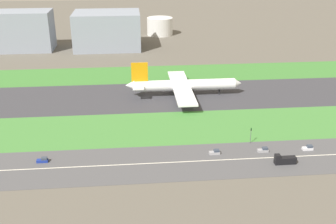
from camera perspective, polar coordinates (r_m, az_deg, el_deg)
The scene contains 16 objects.
ground_plane at distance 225.07m, azimuth -3.06°, elevation 2.15°, with size 800.00×800.00×0.00m, color #5B564C.
runway at distance 225.05m, azimuth -3.06°, elevation 2.16°, with size 280.00×46.00×0.10m, color #38383D.
grass_median_north at distance 263.73m, azimuth -3.46°, elevation 5.33°, with size 280.00×36.00×0.10m, color #3D7A33.
grass_median_south at distance 187.36m, azimuth -2.50°, elevation -2.31°, with size 280.00×36.00×0.10m, color #427F38.
highway at distance 159.08m, azimuth -1.87°, elevation -7.24°, with size 280.00×28.00×0.10m, color #4C4C4F.
highway_centerline at distance 159.06m, azimuth -1.87°, elevation -7.23°, with size 266.00×0.50×0.01m, color silver.
airliner at distance 224.49m, azimuth 1.99°, elevation 3.81°, with size 65.00×56.00×19.70m.
car_3 at distance 166.04m, azimuth 6.66°, elevation -5.66°, with size 4.40×1.80×2.00m.
truck_0 at distance 164.36m, azimuth 16.14°, elevation -6.52°, with size 8.40×2.50×4.00m.
car_0 at distance 166.72m, azimuth -17.25°, elevation -6.51°, with size 4.40×1.80×2.00m.
car_1 at distance 177.99m, azimuth 19.19°, elevation -4.81°, with size 4.40×1.80×2.00m.
car_5 at distance 171.17m, azimuth 13.33°, elevation -5.24°, with size 4.40×1.80×2.00m.
traffic_light at distance 175.42m, azimuth 11.62°, elevation -3.12°, with size 0.36×0.50×7.20m.
terminal_building at distance 340.64m, azimuth -19.61°, elevation 10.77°, with size 42.83×26.92×30.37m, color gray.
hangar_building at distance 331.23m, azimuth -8.56°, elevation 11.35°, with size 51.87×37.69×28.58m, color gray.
fuel_tank_west at distance 377.13m, azimuth -1.16°, elevation 12.01°, with size 23.34×23.34×15.61m, color silver.
Camera 1 is at (-7.76, -210.06, 80.44)m, focal length 43.15 mm.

